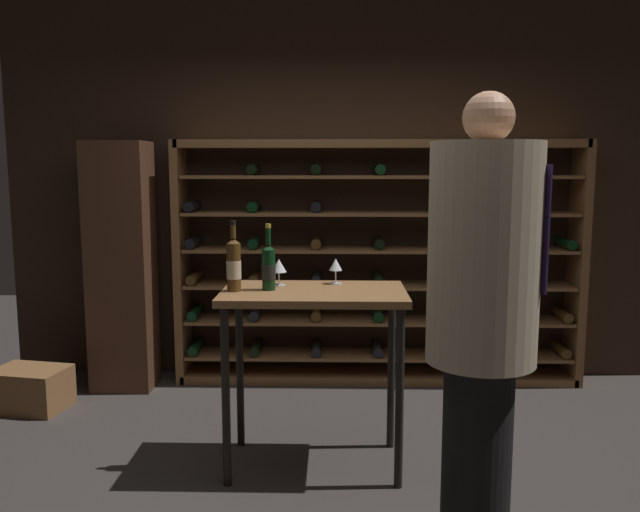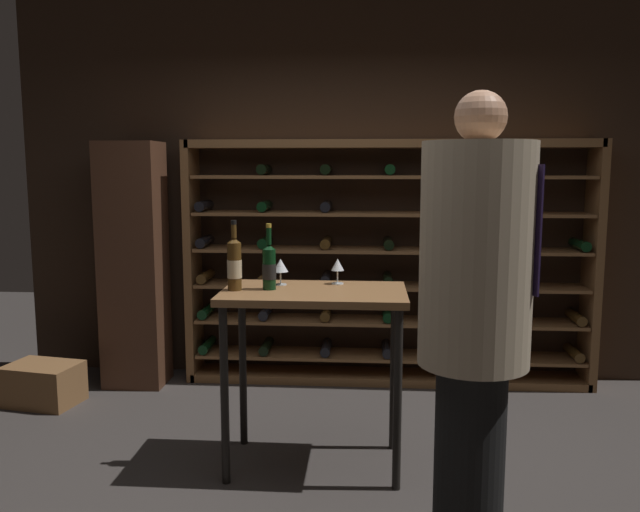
{
  "view_description": "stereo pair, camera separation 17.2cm",
  "coord_description": "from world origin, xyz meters",
  "views": [
    {
      "loc": [
        0.05,
        -3.08,
        1.65
      ],
      "look_at": [
        -0.03,
        0.3,
        1.18
      ],
      "focal_mm": 36.18,
      "sensor_mm": 36.0,
      "label": 1
    },
    {
      "loc": [
        0.22,
        -3.07,
        1.65
      ],
      "look_at": [
        -0.03,
        0.3,
        1.18
      ],
      "focal_mm": 36.18,
      "sensor_mm": 36.0,
      "label": 2
    }
  ],
  "objects": [
    {
      "name": "wine_crate",
      "position": [
        -2.04,
        1.1,
        0.14
      ],
      "size": [
        0.53,
        0.42,
        0.28
      ],
      "primitive_type": "cube",
      "rotation": [
        0.0,
        0.0,
        -0.18
      ],
      "color": "brown",
      "rests_on": "ground"
    },
    {
      "name": "tasting_table",
      "position": [
        -0.07,
        0.32,
        0.85
      ],
      "size": [
        0.99,
        0.59,
        0.99
      ],
      "color": "brown",
      "rests_on": "ground"
    },
    {
      "name": "wine_glass_stemmed_left",
      "position": [
        -0.27,
        0.45,
        1.1
      ],
      "size": [
        0.09,
        0.09,
        0.15
      ],
      "color": "silver",
      "rests_on": "tasting_table"
    },
    {
      "name": "wine_bottle_amber_reserve",
      "position": [
        -0.31,
        0.32,
        1.12
      ],
      "size": [
        0.08,
        0.08,
        0.36
      ],
      "color": "black",
      "rests_on": "tasting_table"
    },
    {
      "name": "wine_bottle_red_label",
      "position": [
        -0.49,
        0.28,
        1.13
      ],
      "size": [
        0.08,
        0.08,
        0.38
      ],
      "color": "#4C3314",
      "rests_on": "tasting_table"
    },
    {
      "name": "wine_rack",
      "position": [
        0.36,
        1.77,
        0.9
      ],
      "size": [
        3.07,
        0.32,
        1.84
      ],
      "color": "brown",
      "rests_on": "ground"
    },
    {
      "name": "back_wall",
      "position": [
        0.0,
        1.98,
        1.49
      ],
      "size": [
        5.03,
        0.1,
        2.98
      ],
      "primitive_type": "cube",
      "color": "#332319",
      "rests_on": "ground"
    },
    {
      "name": "person_guest_khaki",
      "position": [
        0.66,
        -0.45,
        1.08
      ],
      "size": [
        0.46,
        0.46,
        1.95
      ],
      "rotation": [
        0.0,
        0.0,
        -1.15
      ],
      "color": "black",
      "rests_on": "ground"
    },
    {
      "name": "ground_plane",
      "position": [
        0.0,
        0.0,
        0.0
      ],
      "size": [
        9.95,
        9.95,
        0.0
      ],
      "primitive_type": "plane",
      "color": "#383330"
    },
    {
      "name": "wine_glass_stemmed_right",
      "position": [
        0.05,
        0.51,
        1.09
      ],
      "size": [
        0.07,
        0.07,
        0.14
      ],
      "color": "silver",
      "rests_on": "tasting_table"
    },
    {
      "name": "display_cabinet",
      "position": [
        -1.53,
        1.58,
        0.91
      ],
      "size": [
        0.44,
        0.36,
        1.83
      ],
      "primitive_type": "cube",
      "color": "#4C2D1E",
      "rests_on": "ground"
    }
  ]
}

